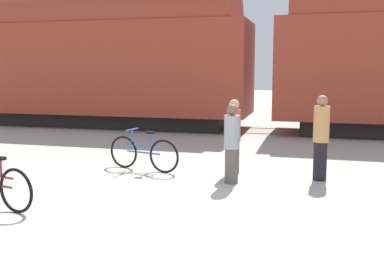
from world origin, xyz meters
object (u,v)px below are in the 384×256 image
person_in_tan (321,137)px  freight_train (263,53)px  person_in_grey (232,144)px  bicycle_blue (143,153)px  person_in_red (234,136)px

person_in_tan → freight_train: bearing=-28.0°
freight_train → person_in_grey: bearing=-88.5°
freight_train → person_in_tan: bearing=-74.6°
freight_train → person_in_grey: (0.20, -7.68, -2.03)m
bicycle_blue → person_in_grey: (2.11, -0.61, 0.41)m
bicycle_blue → person_in_grey: 2.23m
person_in_red → person_in_grey: person_in_red is taller
freight_train → person_in_tan: freight_train is taller
freight_train → person_in_red: freight_train is taller
freight_train → person_in_tan: (1.92, -6.97, -1.95)m
person_in_grey → person_in_tan: bearing=-75.5°
bicycle_blue → person_in_red: bearing=5.3°
freight_train → person_in_red: (0.11, -6.88, -2.01)m
freight_train → person_in_grey: freight_train is taller
person_in_tan → person_in_grey: bearing=68.9°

